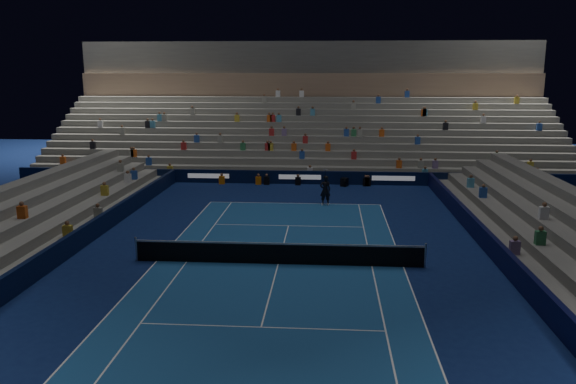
{
  "coord_description": "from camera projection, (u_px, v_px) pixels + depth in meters",
  "views": [
    {
      "loc": [
        2.17,
        -23.91,
        8.34
      ],
      "look_at": [
        0.0,
        6.0,
        2.0
      ],
      "focal_mm": 35.56,
      "sensor_mm": 36.0,
      "label": 1
    }
  ],
  "objects": [
    {
      "name": "tennis_net",
      "position": [
        278.0,
        253.0,
        25.11
      ],
      "size": [
        12.9,
        0.1,
        1.1
      ],
      "color": "#B2B2B7",
      "rests_on": "ground"
    },
    {
      "name": "tennis_player",
      "position": [
        325.0,
        190.0,
        36.18
      ],
      "size": [
        0.8,
        0.63,
        1.92
      ],
      "primitive_type": "imported",
      "rotation": [
        0.0,
        0.0,
        3.42
      ],
      "color": "black",
      "rests_on": "ground"
    },
    {
      "name": "sponsor_barrier_far",
      "position": [
        300.0,
        177.0,
        43.16
      ],
      "size": [
        44.0,
        0.25,
        1.0
      ],
      "primitive_type": "cube",
      "color": "black",
      "rests_on": "ground"
    },
    {
      "name": "sponsor_barrier_west",
      "position": [
        65.0,
        248.0,
        25.79
      ],
      "size": [
        0.25,
        37.0,
        1.0
      ],
      "primitive_type": "cube",
      "color": "black",
      "rests_on": "ground"
    },
    {
      "name": "grandstand_main",
      "position": [
        305.0,
        127.0,
        51.74
      ],
      "size": [
        44.0,
        15.2,
        11.2
      ],
      "color": "slate",
      "rests_on": "ground"
    },
    {
      "name": "broadcast_camera",
      "position": [
        344.0,
        182.0,
        42.31
      ],
      "size": [
        0.64,
        0.99,
        0.61
      ],
      "color": "black",
      "rests_on": "ground"
    },
    {
      "name": "ground",
      "position": [
        278.0,
        264.0,
        25.21
      ],
      "size": [
        90.0,
        90.0,
        0.0
      ],
      "primitive_type": "plane",
      "color": "#0C1B4D",
      "rests_on": "ground"
    },
    {
      "name": "court_surface",
      "position": [
        278.0,
        264.0,
        25.21
      ],
      "size": [
        10.97,
        23.77,
        0.01
      ],
      "primitive_type": "cube",
      "color": "navy",
      "rests_on": "ground"
    },
    {
      "name": "sponsor_barrier_east",
      "position": [
        503.0,
        258.0,
        24.42
      ],
      "size": [
        0.25,
        37.0,
        1.0
      ],
      "primitive_type": "cube",
      "color": "#080B32",
      "rests_on": "ground"
    }
  ]
}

